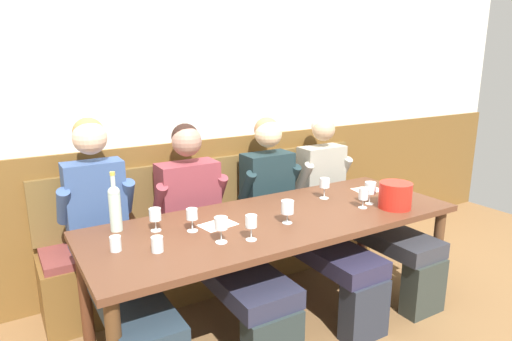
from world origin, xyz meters
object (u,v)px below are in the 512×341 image
at_px(wall_bench, 227,244).
at_px(wine_bottle_amber_mid, 115,206).
at_px(ice_bucket, 395,195).
at_px(wine_glass_mid_left, 370,188).
at_px(wine_glass_right_end, 363,195).
at_px(person_right_seat, 352,202).
at_px(water_tumbler_right, 116,244).
at_px(dining_table, 277,228).
at_px(wine_glass_by_bottle, 155,216).
at_px(person_center_right_seat, 294,210).
at_px(wine_glass_mid_right, 325,184).
at_px(person_left_seat, 111,243).
at_px(wine_glass_near_bucket, 221,225).
at_px(wine_glass_center_rear, 287,208).
at_px(wine_glass_left_end, 251,223).
at_px(person_center_left_seat, 211,229).
at_px(wine_glass_center_front, 192,216).
at_px(water_tumbler_left, 157,244).

relative_size(wall_bench, wine_bottle_amber_mid, 7.60).
relative_size(ice_bucket, wine_glass_mid_left, 1.39).
distance_m(ice_bucket, wine_glass_right_end, 0.21).
xyz_separation_m(person_right_seat, water_tumbler_right, (-1.90, -0.28, 0.18)).
distance_m(dining_table, wine_glass_by_bottle, 0.76).
height_order(person_center_right_seat, wine_glass_mid_right, person_center_right_seat).
relative_size(person_left_seat, wine_glass_mid_right, 9.03).
height_order(dining_table, wine_glass_near_bucket, wine_glass_near_bucket).
bearing_deg(wall_bench, wine_glass_mid_right, -47.12).
xyz_separation_m(wall_bench, wine_glass_mid_left, (0.69, -0.80, 0.55)).
distance_m(dining_table, wine_bottle_amber_mid, 0.99).
bearing_deg(wine_glass_mid_left, wine_glass_center_rear, -179.17).
relative_size(dining_table, wine_glass_by_bottle, 17.46).
xyz_separation_m(dining_table, wine_glass_center_rear, (-0.00, -0.11, 0.17)).
height_order(wine_glass_near_bucket, wine_glass_center_rear, wine_glass_near_bucket).
bearing_deg(wine_glass_right_end, wine_glass_near_bucket, -178.49).
bearing_deg(wine_glass_near_bucket, wine_glass_left_end, -19.20).
distance_m(wine_glass_right_end, wine_glass_mid_right, 0.31).
bearing_deg(person_left_seat, dining_table, -18.92).
relative_size(person_center_left_seat, wine_glass_mid_left, 8.45).
height_order(dining_table, wine_glass_mid_right, wine_glass_mid_right).
bearing_deg(wine_glass_by_bottle, wall_bench, 35.85).
xyz_separation_m(person_center_right_seat, wine_glass_by_bottle, (-1.09, -0.14, 0.20)).
bearing_deg(wine_glass_mid_right, dining_table, -163.03).
relative_size(wine_glass_near_bucket, wine_glass_center_front, 1.07).
bearing_deg(person_center_left_seat, wine_glass_mid_left, -22.66).
relative_size(dining_table, wine_glass_mid_left, 15.36).
distance_m(wine_glass_mid_right, water_tumbler_left, 1.34).
relative_size(wine_glass_near_bucket, water_tumbler_left, 1.78).
xyz_separation_m(wall_bench, water_tumbler_left, (-0.81, -0.80, 0.48)).
bearing_deg(person_left_seat, wine_glass_by_bottle, -32.91).
bearing_deg(wine_glass_right_end, person_center_right_seat, 116.55).
bearing_deg(water_tumbler_left, wine_glass_by_bottle, 72.89).
distance_m(ice_bucket, water_tumbler_right, 1.79).
distance_m(person_center_right_seat, wine_glass_left_end, 0.90).
relative_size(wall_bench, person_right_seat, 2.06).
bearing_deg(wine_bottle_amber_mid, water_tumbler_right, -104.87).
xyz_separation_m(wine_glass_mid_left, wine_glass_left_end, (-1.01, -0.12, -0.01)).
xyz_separation_m(person_center_right_seat, person_right_seat, (0.55, -0.03, -0.03)).
xyz_separation_m(person_center_right_seat, wine_glass_center_rear, (-0.36, -0.43, 0.21)).
bearing_deg(person_center_left_seat, person_right_seat, -1.06).
bearing_deg(person_right_seat, wine_glass_mid_left, -118.83).
bearing_deg(wine_glass_center_rear, person_left_seat, 155.21).
xyz_separation_m(person_right_seat, wine_glass_mid_left, (-0.22, -0.40, 0.25)).
distance_m(wine_glass_center_rear, water_tumbler_left, 0.81).
relative_size(person_right_seat, ice_bucket, 6.02).
height_order(wine_glass_near_bucket, wine_glass_mid_right, wine_glass_mid_right).
height_order(person_center_right_seat, wine_glass_near_bucket, person_center_right_seat).
relative_size(person_left_seat, person_center_left_seat, 1.03).
bearing_deg(wall_bench, wine_glass_by_bottle, -144.15).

